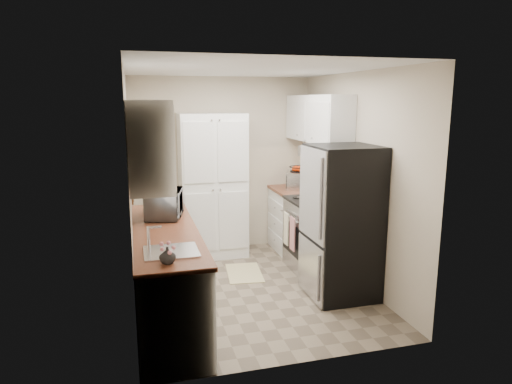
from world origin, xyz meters
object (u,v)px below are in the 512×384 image
pantry_cabinet (213,186)px  toaster_oven (299,180)px  wine_bottle (154,198)px  refrigerator (342,222)px  electric_range (316,234)px  microwave (164,204)px

pantry_cabinet → toaster_oven: bearing=-4.9°
pantry_cabinet → wine_bottle: size_ratio=7.52×
pantry_cabinet → toaster_oven: 1.24m
refrigerator → toaster_oven: size_ratio=3.91×
wine_bottle → electric_range: bearing=-1.8°
microwave → toaster_oven: bearing=-47.8°
wine_bottle → toaster_oven: bearing=19.9°
electric_range → refrigerator: size_ratio=0.66×
microwave → toaster_oven: 2.29m
microwave → electric_range: bearing=-68.2°
toaster_oven → wine_bottle: bearing=-137.0°
pantry_cabinet → refrigerator: pantry_cabinet is taller
microwave → toaster_oven: size_ratio=1.22×
refrigerator → microwave: bearing=165.9°
pantry_cabinet → wine_bottle: pantry_cabinet is taller
refrigerator → microwave: 1.96m
refrigerator → toaster_oven: 1.63m
electric_range → pantry_cabinet: bearing=141.8°
electric_range → wine_bottle: 2.11m
wine_bottle → microwave: bearing=-75.8°
pantry_cabinet → wine_bottle: bearing=-134.7°
electric_range → refrigerator: (-0.03, -0.80, 0.37)m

